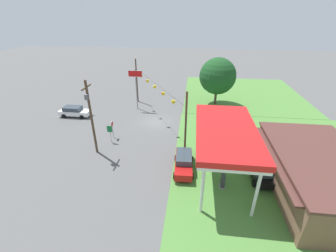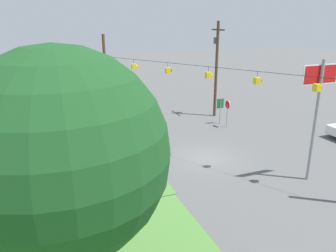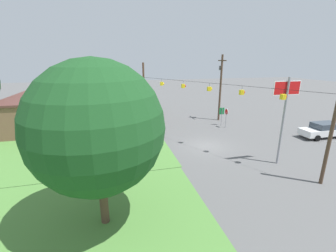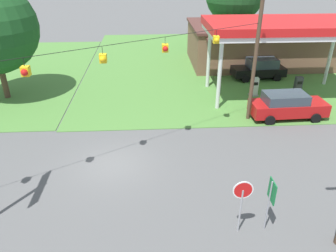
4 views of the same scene
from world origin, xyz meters
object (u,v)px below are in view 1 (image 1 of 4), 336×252
at_px(route_sign, 110,131).
at_px(stop_sign_overhead, 136,80).
at_px(car_at_pumps_rear, 260,171).
at_px(tree_west_verge, 218,76).
at_px(utility_pole_main, 91,115).
at_px(fuel_pump_far, 223,181).
at_px(car_on_crossroad, 74,111).
at_px(gas_station_store, 317,174).
at_px(stop_sign_roadside, 112,126).
at_px(gas_station_canopy, 226,133).
at_px(fuel_pump_near, 220,160).
at_px(car_at_pumps_front, 184,162).

bearing_deg(route_sign, stop_sign_overhead, 176.16).
height_order(car_at_pumps_rear, route_sign, route_sign).
bearing_deg(tree_west_verge, utility_pole_main, -40.69).
xyz_separation_m(fuel_pump_far, car_at_pumps_rear, (-1.88, 4.02, 0.23)).
bearing_deg(car_on_crossroad, utility_pole_main, -51.09).
bearing_deg(gas_station_store, stop_sign_overhead, -129.70).
bearing_deg(stop_sign_roadside, stop_sign_overhead, -4.55).
relative_size(fuel_pump_far, stop_sign_overhead, 0.21).
relative_size(car_at_pumps_rear, tree_west_verge, 0.55).
bearing_deg(gas_station_canopy, tree_west_verge, 177.77).
height_order(car_on_crossroad, utility_pole_main, utility_pole_main).
relative_size(gas_station_store, fuel_pump_near, 9.15).
bearing_deg(tree_west_verge, fuel_pump_far, -2.07).
height_order(route_sign, tree_west_verge, tree_west_verge).
relative_size(fuel_pump_far, tree_west_verge, 0.17).
bearing_deg(fuel_pump_far, stop_sign_roadside, -120.57).
bearing_deg(fuel_pump_far, stop_sign_overhead, -145.02).
height_order(gas_station_canopy, car_at_pumps_rear, gas_station_canopy).
xyz_separation_m(gas_station_canopy, car_at_pumps_rear, (-0.11, 4.02, -4.33)).
distance_m(gas_station_store, route_sign, 23.77).
height_order(car_at_pumps_rear, stop_sign_roadside, stop_sign_roadside).
bearing_deg(stop_sign_roadside, route_sign, -177.28).
xyz_separation_m(gas_station_store, car_on_crossroad, (-13.89, -31.73, -1.09)).
bearing_deg(car_on_crossroad, stop_sign_roadside, -34.75).
relative_size(car_on_crossroad, stop_sign_overhead, 0.70).
relative_size(car_at_pumps_rear, utility_pole_main, 0.52).
bearing_deg(fuel_pump_near, car_at_pumps_front, -75.30).
bearing_deg(car_at_pumps_front, gas_station_store, 79.53).
bearing_deg(fuel_pump_near, gas_station_canopy, 0.05).
xyz_separation_m(car_on_crossroad, stop_sign_overhead, (-4.43, 9.67, 4.33)).
bearing_deg(stop_sign_overhead, gas_station_canopy, 37.65).
bearing_deg(gas_station_canopy, gas_station_store, 82.80).
relative_size(car_at_pumps_front, route_sign, 2.15).
bearing_deg(utility_pole_main, stop_sign_overhead, 173.26).
distance_m(fuel_pump_far, utility_pole_main, 16.27).
bearing_deg(car_on_crossroad, car_at_pumps_rear, -24.81).
bearing_deg(utility_pole_main, fuel_pump_far, 73.09).
bearing_deg(utility_pole_main, fuel_pump_near, 86.08).
xyz_separation_m(fuel_pump_far, car_on_crossroad, (-14.54, -22.94, 0.18)).
relative_size(car_on_crossroad, route_sign, 2.11).
bearing_deg(car_at_pumps_rear, utility_pole_main, 78.44).
bearing_deg(car_on_crossroad, fuel_pump_near, -25.30).
relative_size(fuel_pump_far, stop_sign_roadside, 0.60).
bearing_deg(car_at_pumps_front, utility_pole_main, -103.13).
bearing_deg(stop_sign_overhead, car_at_pumps_front, 29.29).
bearing_deg(gas_station_store, car_at_pumps_rear, -104.39).
bearing_deg(car_at_pumps_rear, gas_station_store, -107.93).
xyz_separation_m(fuel_pump_far, car_at_pumps_front, (-2.47, -4.02, 0.23)).
height_order(gas_station_canopy, stop_sign_overhead, stop_sign_overhead).
height_order(car_at_pumps_front, utility_pole_main, utility_pole_main).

